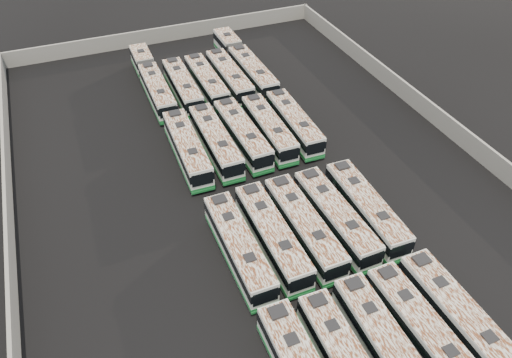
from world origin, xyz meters
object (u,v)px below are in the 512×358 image
(bus_midfront_center, at_px, (304,227))
(bus_front_far_right, at_px, (459,319))
(bus_midfront_far_right, at_px, (366,209))
(bus_back_left, at_px, (183,87))
(bus_midback_center, at_px, (242,134))
(bus_front_center, at_px, (386,347))
(bus_back_center, at_px, (207,82))
(bus_back_far_left, at_px, (152,81))
(bus_back_right, at_px, (229,77))
(bus_midfront_far_left, at_px, (239,248))
(bus_midfront_right, at_px, (335,217))
(bus_front_right, at_px, (423,333))
(bus_midback_left, at_px, (216,141))
(bus_midfront_left, at_px, (272,236))
(bus_back_far_right, at_px, (244,63))
(bus_midback_far_left, at_px, (187,148))
(bus_midback_far_right, at_px, (294,123))
(bus_midback_right, at_px, (269,129))

(bus_midfront_center, bearing_deg, bus_front_far_right, -64.60)
(bus_midfront_far_right, height_order, bus_back_left, bus_midfront_far_right)
(bus_back_left, bearing_deg, bus_midback_center, -75.19)
(bus_front_center, xyz_separation_m, bus_back_center, (0.01, 38.59, 0.01))
(bus_back_far_left, relative_size, bus_back_left, 1.53)
(bus_front_center, relative_size, bus_back_right, 0.97)
(bus_midfront_far_right, distance_m, bus_back_center, 27.24)
(bus_midfront_far_left, bearing_deg, bus_midfront_right, 0.42)
(bus_midback_center, distance_m, bus_back_right, 12.33)
(bus_midfront_far_left, bearing_deg, bus_front_right, -53.61)
(bus_midback_left, relative_size, bus_back_left, 1.03)
(bus_front_center, bearing_deg, bus_back_right, 86.68)
(bus_midfront_left, relative_size, bus_midback_left, 1.00)
(bus_midfront_center, bearing_deg, bus_back_far_right, 77.69)
(bus_midback_far_left, xyz_separation_m, bus_midback_left, (3.02, 0.07, -0.00))
(bus_front_center, distance_m, bus_midfront_right, 12.41)
(bus_midback_far_left, relative_size, bus_back_right, 1.00)
(bus_midfront_far_right, relative_size, bus_back_far_left, 0.67)
(bus_midfront_far_left, height_order, bus_midback_far_right, bus_midfront_far_left)
(bus_midfront_far_right, relative_size, bus_midback_left, 0.99)
(bus_midback_far_left, distance_m, bus_midback_center, 6.02)
(bus_midfront_left, distance_m, bus_midback_far_left, 14.59)
(bus_midback_right, height_order, bus_back_far_left, bus_midback_right)
(bus_front_center, xyz_separation_m, bus_front_right, (2.97, -0.03, -0.00))
(bus_midback_center, bearing_deg, bus_midfront_far_left, -113.27)
(bus_midfront_right, bearing_deg, bus_midback_right, 88.07)
(bus_back_right, bearing_deg, bus_back_far_right, 43.57)
(bus_back_right, bearing_deg, bus_midback_far_left, -126.48)
(bus_front_far_right, relative_size, bus_midback_left, 1.00)
(bus_midfront_far_left, height_order, bus_back_right, bus_back_right)
(bus_back_far_right, bearing_deg, bus_midback_center, -112.22)
(bus_front_center, height_order, bus_midback_far_left, bus_midback_far_left)
(bus_front_far_right, bearing_deg, bus_midfront_far_right, 88.99)
(bus_midfront_center, xyz_separation_m, bus_midfront_far_right, (5.99, -0.07, -0.02))
(bus_midback_center, height_order, bus_midback_far_right, bus_midback_center)
(bus_front_center, relative_size, bus_midback_far_left, 0.97)
(bus_front_right, height_order, bus_midfront_far_left, bus_midfront_far_left)
(bus_midback_right, bearing_deg, bus_midfront_right, -89.43)
(bus_back_far_left, bearing_deg, bus_midback_far_right, -50.73)
(bus_front_right, relative_size, bus_back_far_right, 0.63)
(bus_midback_left, relative_size, bus_midback_right, 1.04)
(bus_front_far_right, height_order, bus_midfront_center, bus_front_far_right)
(bus_back_right, bearing_deg, bus_back_left, 178.87)
(bus_midfront_far_left, bearing_deg, bus_back_left, 83.66)
(bus_midback_right, distance_m, bus_back_far_right, 15.22)
(bus_front_center, distance_m, bus_midfront_far_right, 13.40)
(bus_midfront_left, bearing_deg, bus_midfront_center, -0.83)
(bus_front_right, bearing_deg, bus_midback_center, 94.96)
(bus_front_right, xyz_separation_m, bus_midfront_center, (-3.02, 12.10, 0.04))
(bus_midback_far_right, bearing_deg, bus_midback_left, -177.95)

